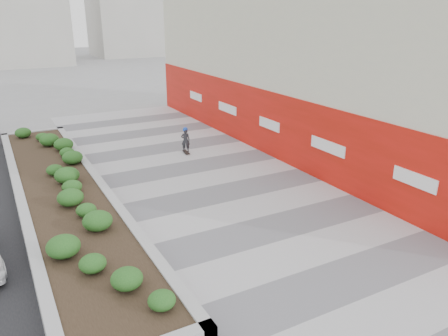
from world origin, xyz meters
The scene contains 6 objects.
ground centered at (0.00, 0.00, 0.00)m, with size 160.00×160.00×0.00m, color gray.
walkway centered at (0.00, 3.00, 0.01)m, with size 8.00×36.00×0.01m, color #A8A8AD.
building centered at (6.98, 8.98, 3.98)m, with size 6.04×24.08×8.00m.
planter centered at (-5.50, 7.00, 0.42)m, with size 3.00×18.00×0.90m.
manhole_cover centered at (0.50, 3.00, 0.00)m, with size 0.44×0.44×0.01m, color #595654.
skateboarder centered at (0.64, 10.13, 0.66)m, with size 0.49×0.74×1.29m.
Camera 1 is at (-7.24, -8.23, 6.40)m, focal length 35.00 mm.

